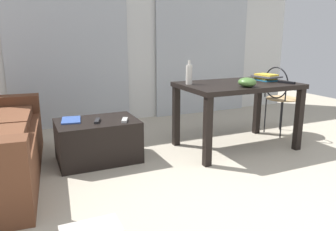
{
  "coord_description": "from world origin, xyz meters",
  "views": [
    {
      "loc": [
        -1.68,
        -1.27,
        1.25
      ],
      "look_at": [
        -0.26,
        1.86,
        0.41
      ],
      "focal_mm": 34.83,
      "sensor_mm": 36.0,
      "label": 1
    }
  ],
  "objects_px": {
    "coffee_table": "(98,140)",
    "wire_chair": "(279,93)",
    "tv_remote_secondary": "(125,120)",
    "tv_remote_primary": "(97,121)",
    "tv_remote_on_table": "(286,82)",
    "magazine": "(71,120)",
    "craft_table": "(237,92)",
    "bottle_near": "(189,74)",
    "bowl": "(247,82)",
    "book_stack": "(266,77)"
  },
  "relations": [
    {
      "from": "book_stack",
      "to": "coffee_table",
      "type": "bearing_deg",
      "value": 174.22
    },
    {
      "from": "bottle_near",
      "to": "tv_remote_on_table",
      "type": "bearing_deg",
      "value": -20.46
    },
    {
      "from": "tv_remote_on_table",
      "to": "magazine",
      "type": "height_order",
      "value": "tv_remote_on_table"
    },
    {
      "from": "bottle_near",
      "to": "wire_chair",
      "type": "bearing_deg",
      "value": 2.33
    },
    {
      "from": "wire_chair",
      "to": "bowl",
      "type": "distance_m",
      "value": 1.02
    },
    {
      "from": "book_stack",
      "to": "craft_table",
      "type": "bearing_deg",
      "value": -173.79
    },
    {
      "from": "book_stack",
      "to": "magazine",
      "type": "height_order",
      "value": "book_stack"
    },
    {
      "from": "craft_table",
      "to": "tv_remote_primary",
      "type": "relative_size",
      "value": 7.39
    },
    {
      "from": "bowl",
      "to": "magazine",
      "type": "height_order",
      "value": "bowl"
    },
    {
      "from": "tv_remote_on_table",
      "to": "wire_chair",
      "type": "bearing_deg",
      "value": 31.73
    },
    {
      "from": "bottle_near",
      "to": "tv_remote_secondary",
      "type": "distance_m",
      "value": 0.85
    },
    {
      "from": "tv_remote_secondary",
      "to": "tv_remote_primary",
      "type": "bearing_deg",
      "value": -176.03
    },
    {
      "from": "book_stack",
      "to": "tv_remote_on_table",
      "type": "distance_m",
      "value": 0.29
    },
    {
      "from": "craft_table",
      "to": "bottle_near",
      "type": "bearing_deg",
      "value": 165.31
    },
    {
      "from": "wire_chair",
      "to": "tv_remote_on_table",
      "type": "bearing_deg",
      "value": -126.42
    },
    {
      "from": "coffee_table",
      "to": "tv_remote_on_table",
      "type": "xyz_separation_m",
      "value": [
        2.0,
        -0.48,
        0.54
      ]
    },
    {
      "from": "wire_chair",
      "to": "bowl",
      "type": "bearing_deg",
      "value": -152.12
    },
    {
      "from": "tv_remote_secondary",
      "to": "book_stack",
      "type": "bearing_deg",
      "value": 20.73
    },
    {
      "from": "craft_table",
      "to": "bottle_near",
      "type": "xyz_separation_m",
      "value": [
        -0.54,
        0.14,
        0.21
      ]
    },
    {
      "from": "bottle_near",
      "to": "book_stack",
      "type": "bearing_deg",
      "value": -5.6
    },
    {
      "from": "tv_remote_secondary",
      "to": "coffee_table",
      "type": "bearing_deg",
      "value": 172.38
    },
    {
      "from": "bowl",
      "to": "magazine",
      "type": "distance_m",
      "value": 1.82
    },
    {
      "from": "craft_table",
      "to": "tv_remote_on_table",
      "type": "distance_m",
      "value": 0.54
    },
    {
      "from": "book_stack",
      "to": "tv_remote_secondary",
      "type": "relative_size",
      "value": 2.08
    },
    {
      "from": "coffee_table",
      "to": "tv_remote_primary",
      "type": "height_order",
      "value": "tv_remote_primary"
    },
    {
      "from": "tv_remote_primary",
      "to": "tv_remote_secondary",
      "type": "relative_size",
      "value": 1.14
    },
    {
      "from": "book_stack",
      "to": "tv_remote_primary",
      "type": "xyz_separation_m",
      "value": [
        -1.96,
        0.14,
        -0.35
      ]
    },
    {
      "from": "tv_remote_secondary",
      "to": "magazine",
      "type": "distance_m",
      "value": 0.54
    },
    {
      "from": "coffee_table",
      "to": "bottle_near",
      "type": "relative_size",
      "value": 3.11
    },
    {
      "from": "tv_remote_on_table",
      "to": "magazine",
      "type": "relative_size",
      "value": 0.65
    },
    {
      "from": "coffee_table",
      "to": "wire_chair",
      "type": "xyz_separation_m",
      "value": [
        2.31,
        -0.05,
        0.34
      ]
    },
    {
      "from": "bowl",
      "to": "tv_remote_secondary",
      "type": "bearing_deg",
      "value": 162.86
    },
    {
      "from": "wire_chair",
      "to": "book_stack",
      "type": "height_order",
      "value": "wire_chair"
    },
    {
      "from": "coffee_table",
      "to": "tv_remote_on_table",
      "type": "height_order",
      "value": "tv_remote_on_table"
    },
    {
      "from": "craft_table",
      "to": "coffee_table",
      "type": "bearing_deg",
      "value": 170.92
    },
    {
      "from": "bowl",
      "to": "tv_remote_primary",
      "type": "xyz_separation_m",
      "value": [
        -1.45,
        0.45,
        -0.36
      ]
    },
    {
      "from": "magazine",
      "to": "tv_remote_primary",
      "type": "bearing_deg",
      "value": -24.26
    },
    {
      "from": "tv_remote_secondary",
      "to": "magazine",
      "type": "height_order",
      "value": "tv_remote_secondary"
    },
    {
      "from": "craft_table",
      "to": "magazine",
      "type": "xyz_separation_m",
      "value": [
        -1.76,
        0.34,
        -0.21
      ]
    },
    {
      "from": "wire_chair",
      "to": "tv_remote_primary",
      "type": "bearing_deg",
      "value": -179.77
    },
    {
      "from": "tv_remote_primary",
      "to": "tv_remote_secondary",
      "type": "bearing_deg",
      "value": 0.69
    },
    {
      "from": "tv_remote_primary",
      "to": "tv_remote_secondary",
      "type": "distance_m",
      "value": 0.27
    },
    {
      "from": "coffee_table",
      "to": "bowl",
      "type": "distance_m",
      "value": 1.63
    },
    {
      "from": "coffee_table",
      "to": "craft_table",
      "type": "xyz_separation_m",
      "value": [
        1.53,
        -0.24,
        0.43
      ]
    },
    {
      "from": "craft_table",
      "to": "bowl",
      "type": "relative_size",
      "value": 6.9
    },
    {
      "from": "bowl",
      "to": "magazine",
      "type": "bearing_deg",
      "value": 160.13
    },
    {
      "from": "wire_chair",
      "to": "magazine",
      "type": "relative_size",
      "value": 3.12
    },
    {
      "from": "magazine",
      "to": "coffee_table",
      "type": "bearing_deg",
      "value": -12.36
    },
    {
      "from": "bottle_near",
      "to": "magazine",
      "type": "bearing_deg",
      "value": 170.85
    },
    {
      "from": "craft_table",
      "to": "magazine",
      "type": "distance_m",
      "value": 1.81
    }
  ]
}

